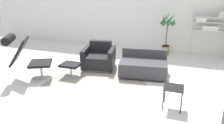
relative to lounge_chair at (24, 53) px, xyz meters
The scene contains 10 objects.
ground_plane 1.92m from the lounge_chair, 12.57° to the left, with size 12.00×12.00×0.00m, color silver.
wall_back 4.13m from the lounge_chair, 64.54° to the left, with size 12.00×0.09×2.80m.
round_rug 1.95m from the lounge_chair, ahead, with size 2.54×2.54×0.01m.
lounge_chair is the anchor object (origin of this frame).
ottoman 1.18m from the lounge_chair, 27.08° to the left, with size 0.48×0.41×0.35m.
armchair_red 1.99m from the lounge_chair, 42.68° to the left, with size 0.99×0.94×0.73m.
couch_low 3.03m from the lounge_chair, 24.60° to the left, with size 1.30×1.04×0.63m.
side_table 3.60m from the lounge_chair, ahead, with size 0.37×0.37×0.44m.
potted_plant 4.47m from the lounge_chair, 46.03° to the left, with size 0.54×0.53×1.41m.
shelf_unit 5.59m from the lounge_chair, 36.81° to the left, with size 1.10×0.28×1.65m.
Camera 1 is at (1.92, -4.51, 2.27)m, focal length 35.00 mm.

